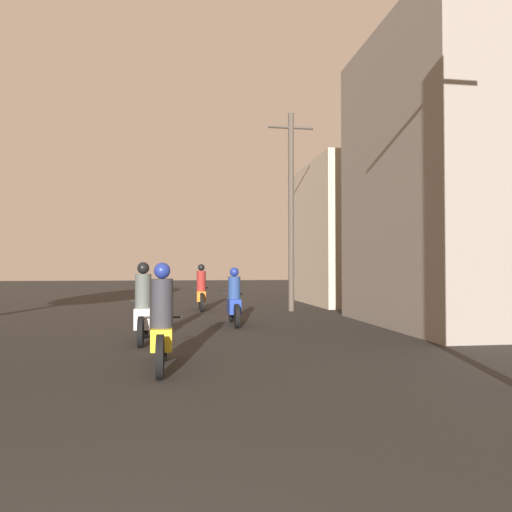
% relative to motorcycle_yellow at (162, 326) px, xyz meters
% --- Properties ---
extents(motorcycle_yellow, '(0.60, 1.94, 1.58)m').
position_rel_motorcycle_yellow_xyz_m(motorcycle_yellow, '(0.00, 0.00, 0.00)').
color(motorcycle_yellow, black).
rests_on(motorcycle_yellow, ground_plane).
extents(motorcycle_white, '(0.60, 1.87, 1.62)m').
position_rel_motorcycle_yellow_xyz_m(motorcycle_white, '(-0.48, 2.76, 0.00)').
color(motorcycle_white, black).
rests_on(motorcycle_white, ground_plane).
extents(motorcycle_blue, '(0.60, 2.04, 1.52)m').
position_rel_motorcycle_yellow_xyz_m(motorcycle_blue, '(1.64, 5.55, -0.03)').
color(motorcycle_blue, black).
rests_on(motorcycle_blue, ground_plane).
extents(motorcycle_orange, '(0.60, 2.00, 1.64)m').
position_rel_motorcycle_yellow_xyz_m(motorcycle_orange, '(0.96, 10.19, 0.01)').
color(motorcycle_orange, black).
rests_on(motorcycle_orange, ground_plane).
extents(building_right_near, '(5.40, 6.23, 7.75)m').
position_rel_motorcycle_yellow_xyz_m(building_right_near, '(7.98, 4.54, 3.24)').
color(building_right_near, gray).
rests_on(building_right_near, ground_plane).
extents(building_right_far, '(4.44, 6.69, 5.85)m').
position_rel_motorcycle_yellow_xyz_m(building_right_far, '(7.71, 13.11, 2.29)').
color(building_right_far, beige).
rests_on(building_right_far, ground_plane).
extents(utility_pole_far, '(1.60, 0.20, 6.93)m').
position_rel_motorcycle_yellow_xyz_m(utility_pole_far, '(4.06, 9.47, 2.99)').
color(utility_pole_far, '#4C4238').
rests_on(utility_pole_far, ground_plane).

